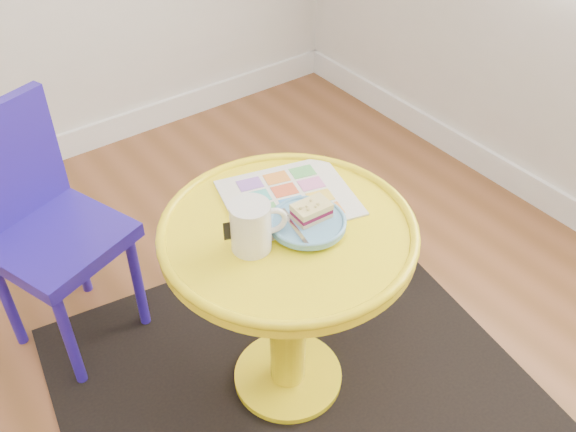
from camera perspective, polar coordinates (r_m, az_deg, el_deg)
rug at (r=2.00m, az=0.00°, el=-14.20°), size 1.45×1.28×0.01m
side_table at (r=1.67m, az=0.00°, el=-5.52°), size 0.63×0.63×0.60m
chair at (r=1.95m, az=-21.23°, el=-0.27°), size 0.44×0.44×0.78m
newspaper at (r=1.65m, az=0.07°, el=1.64°), size 0.38×0.35×0.01m
mug at (r=1.47m, az=-3.23°, el=-0.83°), size 0.13×0.10×0.12m
plate at (r=1.54m, az=1.75°, el=-0.63°), size 0.19×0.19×0.02m
cake_slice at (r=1.54m, az=2.10°, el=0.47°), size 0.09×0.06×0.04m
fork at (r=1.52m, az=0.41°, el=-0.84°), size 0.04×0.14×0.00m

